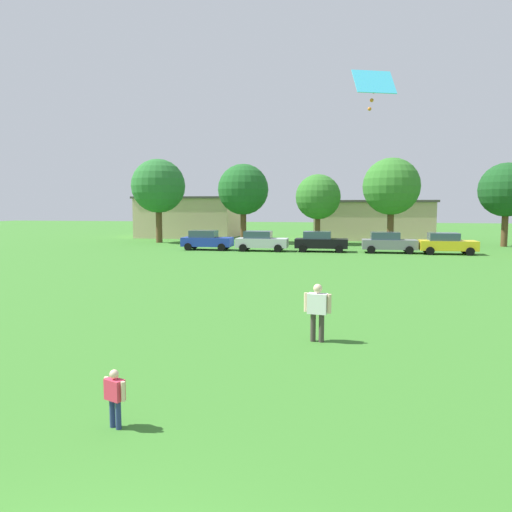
% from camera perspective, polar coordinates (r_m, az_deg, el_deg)
% --- Properties ---
extents(ground_plane, '(160.00, 160.00, 0.00)m').
position_cam_1_polar(ground_plane, '(33.65, 5.97, -0.70)').
color(ground_plane, '#387528').
extents(child_kite_flyer, '(0.46, 0.31, 1.04)m').
position_cam_1_polar(child_kite_flyer, '(9.10, -15.98, -15.00)').
color(child_kite_flyer, navy).
rests_on(child_kite_flyer, ground).
extents(adult_bystander, '(0.77, 0.39, 1.64)m').
position_cam_1_polar(adult_bystander, '(14.00, 7.11, -5.92)').
color(adult_bystander, '#3F3833').
rests_on(adult_bystander, ground).
extents(kite, '(1.18, 0.83, 1.08)m').
position_cam_1_polar(kite, '(13.95, 13.42, 18.70)').
color(kite, '#3FBFE5').
extents(parked_car_blue_0, '(4.30, 2.02, 1.68)m').
position_cam_1_polar(parked_car_blue_0, '(42.77, -5.73, 1.85)').
color(parked_car_blue_0, '#1E38AD').
rests_on(parked_car_blue_0, ground).
extents(parked_car_silver_1, '(4.30, 2.02, 1.68)m').
position_cam_1_polar(parked_car_silver_1, '(41.50, 0.59, 1.76)').
color(parked_car_silver_1, silver).
rests_on(parked_car_silver_1, ground).
extents(parked_car_black_2, '(4.30, 2.02, 1.68)m').
position_cam_1_polar(parked_car_black_2, '(41.22, 7.43, 1.68)').
color(parked_car_black_2, black).
rests_on(parked_car_black_2, ground).
extents(parked_car_gray_3, '(4.30, 2.02, 1.68)m').
position_cam_1_polar(parked_car_gray_3, '(41.25, 15.00, 1.53)').
color(parked_car_gray_3, slate).
rests_on(parked_car_gray_3, ground).
extents(parked_car_yellow_4, '(4.30, 2.02, 1.68)m').
position_cam_1_polar(parked_car_yellow_4, '(41.52, 21.14, 1.37)').
color(parked_car_yellow_4, yellow).
rests_on(parked_car_yellow_4, ground).
extents(tree_far_left, '(5.48, 5.48, 8.54)m').
position_cam_1_polar(tree_far_left, '(51.94, -11.21, 7.89)').
color(tree_far_left, brown).
rests_on(tree_far_left, ground).
extents(tree_left, '(5.14, 5.14, 8.01)m').
position_cam_1_polar(tree_left, '(50.55, -1.48, 7.65)').
color(tree_left, brown).
rests_on(tree_left, ground).
extents(tree_center, '(4.40, 4.40, 6.86)m').
position_cam_1_polar(tree_center, '(49.03, 7.17, 6.75)').
color(tree_center, brown).
rests_on(tree_center, ground).
extents(tree_right, '(5.27, 5.27, 8.21)m').
position_cam_1_polar(tree_right, '(47.85, 15.36, 7.71)').
color(tree_right, brown).
rests_on(tree_right, ground).
extents(tree_far_right, '(4.98, 4.98, 7.75)m').
position_cam_1_polar(tree_far_right, '(51.43, 26.93, 6.80)').
color(tree_far_right, brown).
rests_on(tree_far_right, ground).
extents(house_left, '(13.27, 8.25, 4.40)m').
position_cam_1_polar(house_left, '(58.01, 13.20, 4.11)').
color(house_left, beige).
rests_on(house_left, ground).
extents(house_right, '(11.69, 8.00, 4.85)m').
position_cam_1_polar(house_right, '(60.80, -7.69, 4.50)').
color(house_right, beige).
rests_on(house_right, ground).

